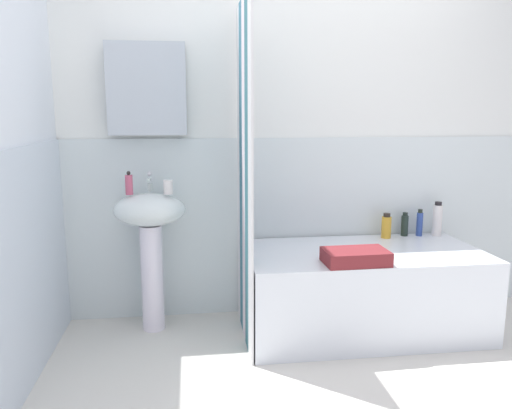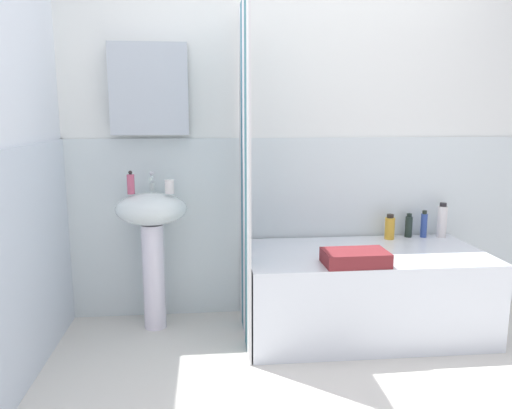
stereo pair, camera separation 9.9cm
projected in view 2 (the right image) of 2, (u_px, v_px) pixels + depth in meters
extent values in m
cube|color=white|center=(300.00, 138.00, 3.34)|extent=(3.60, 0.05, 2.40)
cube|color=silver|center=(300.00, 226.00, 3.41)|extent=(3.60, 0.02, 1.20)
cube|color=silver|center=(149.00, 89.00, 3.10)|extent=(0.48, 0.12, 0.56)
cube|color=silver|center=(17.00, 274.00, 2.39)|extent=(0.02, 1.81, 1.20)
cylinder|color=white|center=(154.00, 277.00, 3.16)|extent=(0.14, 0.14, 0.68)
ellipsoid|color=white|center=(151.00, 209.00, 3.08)|extent=(0.44, 0.34, 0.20)
cylinder|color=silver|center=(152.00, 187.00, 3.16)|extent=(0.03, 0.03, 0.05)
cylinder|color=silver|center=(151.00, 179.00, 3.10)|extent=(0.02, 0.10, 0.02)
sphere|color=silver|center=(152.00, 173.00, 3.14)|extent=(0.03, 0.03, 0.03)
cylinder|color=#BE506D|center=(131.00, 184.00, 3.02)|extent=(0.05, 0.05, 0.12)
sphere|color=black|center=(130.00, 173.00, 3.01)|extent=(0.02, 0.02, 0.02)
cylinder|color=silver|center=(169.00, 187.00, 3.04)|extent=(0.06, 0.06, 0.09)
cube|color=white|center=(364.00, 291.00, 3.12)|extent=(1.46, 0.75, 0.52)
cube|color=white|center=(249.00, 183.00, 2.62)|extent=(0.01, 0.15, 2.00)
cube|color=#366F7A|center=(247.00, 179.00, 2.77)|extent=(0.01, 0.15, 2.00)
cube|color=white|center=(245.00, 176.00, 2.91)|extent=(0.01, 0.15, 2.00)
cube|color=#366D84|center=(243.00, 173.00, 3.06)|extent=(0.01, 0.15, 2.00)
cube|color=white|center=(241.00, 170.00, 3.21)|extent=(0.01, 0.15, 2.00)
cylinder|color=white|center=(442.00, 222.00, 3.41)|extent=(0.06, 0.06, 0.21)
cylinder|color=black|center=(443.00, 205.00, 3.38)|extent=(0.05, 0.05, 0.02)
cylinder|color=#304B9C|center=(424.00, 226.00, 3.41)|extent=(0.04, 0.04, 0.16)
cylinder|color=#222A21|center=(425.00, 212.00, 3.39)|extent=(0.03, 0.03, 0.02)
cylinder|color=#212F28|center=(409.00, 227.00, 3.42)|extent=(0.05, 0.05, 0.14)
cylinder|color=black|center=(409.00, 215.00, 3.40)|extent=(0.03, 0.03, 0.02)
cylinder|color=gold|center=(390.00, 228.00, 3.36)|extent=(0.07, 0.07, 0.15)
cylinder|color=#2C241D|center=(390.00, 216.00, 3.35)|extent=(0.05, 0.05, 0.02)
cube|color=maroon|center=(355.00, 258.00, 2.80)|extent=(0.36, 0.23, 0.08)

